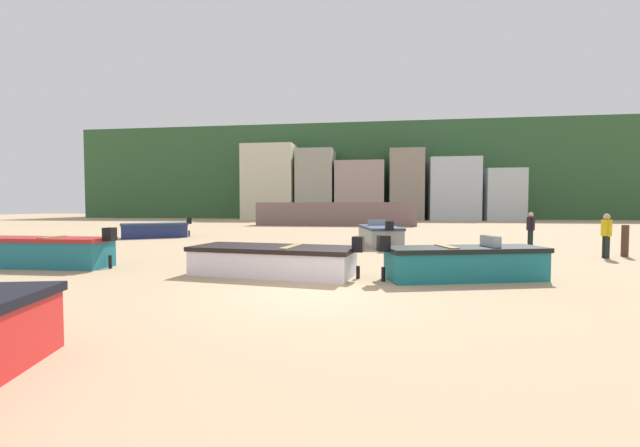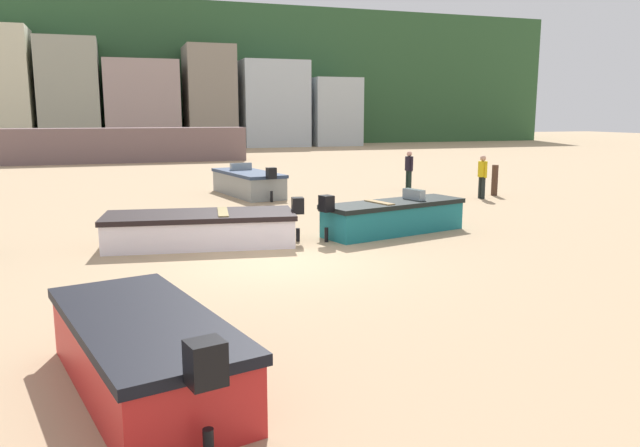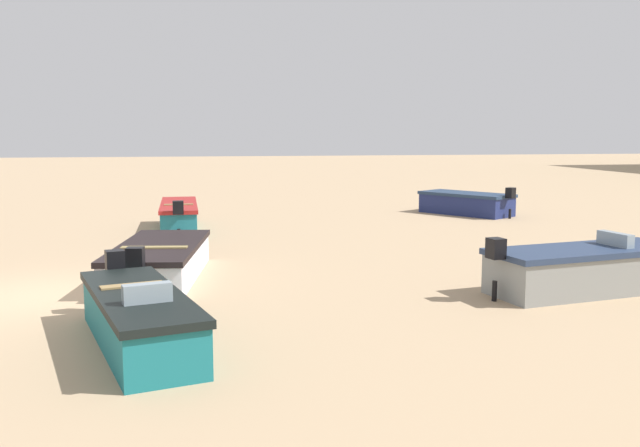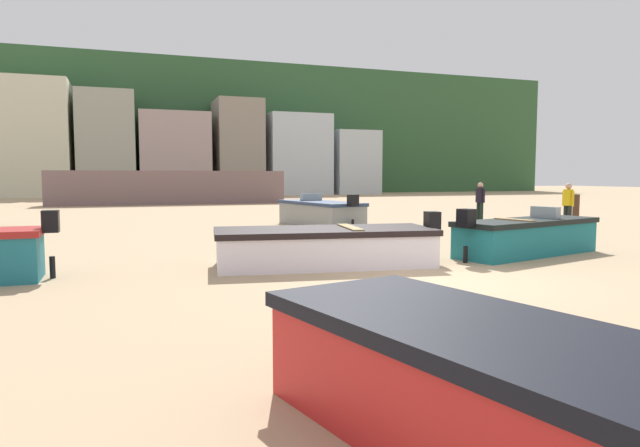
% 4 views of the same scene
% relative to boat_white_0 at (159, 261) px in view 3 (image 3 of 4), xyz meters
% --- Properties ---
extents(ground_plane, '(160.00, 160.00, 0.00)m').
position_rel_boat_white_0_xyz_m(ground_plane, '(1.39, -2.14, -0.40)').
color(ground_plane, tan).
extents(boat_white_0, '(4.87, 2.37, 1.10)m').
position_rel_boat_white_0_xyz_m(boat_white_0, '(0.00, 0.00, 0.00)').
color(boat_white_0, white).
rests_on(boat_white_0, ground).
extents(boat_teal_1, '(4.39, 2.26, 1.17)m').
position_rel_boat_white_0_xyz_m(boat_teal_1, '(5.06, -0.08, 0.04)').
color(boat_teal_1, '#196F77').
rests_on(boat_teal_1, ground).
extents(boat_teal_2, '(5.00, 1.25, 1.25)m').
position_rel_boat_white_0_xyz_m(boat_teal_2, '(-7.66, 0.29, 0.07)').
color(boat_teal_2, '#1C6B7B').
rests_on(boat_teal_2, ground).
extents(boat_navy_3, '(3.95, 3.36, 1.19)m').
position_rel_boat_white_0_xyz_m(boat_navy_3, '(-10.31, 11.55, 0.04)').
color(boat_navy_3, navy).
rests_on(boat_navy_3, ground).
extents(boat_grey_4, '(2.25, 4.56, 1.25)m').
position_rel_boat_white_0_xyz_m(boat_grey_4, '(2.98, 8.74, 0.08)').
color(boat_grey_4, gray).
rests_on(boat_grey_4, ground).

